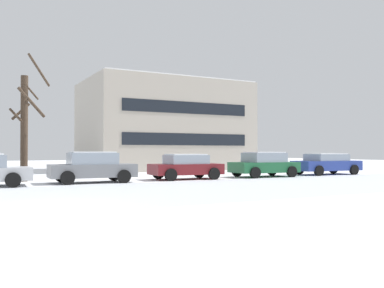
{
  "coord_description": "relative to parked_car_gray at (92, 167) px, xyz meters",
  "views": [
    {
      "loc": [
        -1.72,
        -11.56,
        1.54
      ],
      "look_at": [
        7.25,
        5.23,
        1.85
      ],
      "focal_mm": 39.79,
      "sensor_mm": 36.0,
      "label": 1
    }
  ],
  "objects": [
    {
      "name": "parked_car_gray",
      "position": [
        0.0,
        0.0,
        0.0
      ],
      "size": [
        4.11,
        2.21,
        1.5
      ],
      "color": "slate",
      "rests_on": "ground"
    },
    {
      "name": "tree_far_mid",
      "position": [
        -2.78,
        2.45,
        2.15
      ],
      "size": [
        1.99,
        1.88,
        6.26
      ],
      "color": "#423326",
      "rests_on": "ground"
    },
    {
      "name": "road_surface",
      "position": [
        -3.71,
        -5.54,
        -0.76
      ],
      "size": [
        80.0,
        8.57,
        0.0
      ],
      "color": "silver",
      "rests_on": "ground"
    },
    {
      "name": "parked_car_green",
      "position": [
        10.2,
        -0.2,
        -0.01
      ],
      "size": [
        4.01,
        2.31,
        1.48
      ],
      "color": "#1E6038",
      "rests_on": "ground"
    },
    {
      "name": "parked_car_maroon",
      "position": [
        5.1,
        0.03,
        -0.06
      ],
      "size": [
        3.91,
        2.16,
        1.37
      ],
      "color": "maroon",
      "rests_on": "ground"
    },
    {
      "name": "building_far_right",
      "position": [
        9.48,
        12.6,
        2.9
      ],
      "size": [
        13.08,
        8.89,
        7.33
      ],
      "color": "#B2A899",
      "rests_on": "ground"
    },
    {
      "name": "parked_car_blue",
      "position": [
        15.29,
        -0.15,
        -0.04
      ],
      "size": [
        4.58,
        2.23,
        1.38
      ],
      "color": "#283D93",
      "rests_on": "ground"
    },
    {
      "name": "ground_plane",
      "position": [
        -3.71,
        -8.83,
        -0.76
      ],
      "size": [
        120.0,
        120.0,
        0.0
      ],
      "primitive_type": "plane",
      "color": "white"
    }
  ]
}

